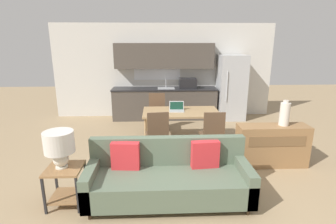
# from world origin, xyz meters

# --- Properties ---
(ground_plane) EXTENTS (20.00, 20.00, 0.00)m
(ground_plane) POSITION_xyz_m (0.00, 0.00, 0.00)
(ground_plane) COLOR #9E8460
(wall_back) EXTENTS (6.40, 0.07, 2.70)m
(wall_back) POSITION_xyz_m (-0.00, 4.63, 1.35)
(wall_back) COLOR silver
(wall_back) RESTS_ON ground_plane
(kitchen_counter) EXTENTS (2.99, 0.65, 2.15)m
(kitchen_counter) POSITION_xyz_m (0.01, 4.33, 0.84)
(kitchen_counter) COLOR #4C443D
(kitchen_counter) RESTS_ON ground_plane
(refrigerator) EXTENTS (0.75, 0.76, 1.83)m
(refrigerator) POSITION_xyz_m (1.91, 4.21, 0.92)
(refrigerator) COLOR #B7BABC
(refrigerator) RESTS_ON ground_plane
(dining_table) EXTENTS (1.65, 0.89, 0.73)m
(dining_table) POSITION_xyz_m (0.30, 2.36, 0.67)
(dining_table) COLOR tan
(dining_table) RESTS_ON ground_plane
(couch) EXTENTS (2.26, 0.80, 0.86)m
(couch) POSITION_xyz_m (-0.07, 0.21, 0.34)
(couch) COLOR #3D2D1E
(couch) RESTS_ON ground_plane
(side_table) EXTENTS (0.47, 0.47, 0.56)m
(side_table) POSITION_xyz_m (-1.49, 0.14, 0.37)
(side_table) COLOR olive
(side_table) RESTS_ON ground_plane
(table_lamp) EXTENTS (0.40, 0.40, 0.51)m
(table_lamp) POSITION_xyz_m (-1.53, 0.16, 0.88)
(table_lamp) COLOR silver
(table_lamp) RESTS_ON side_table
(credenza) EXTENTS (1.26, 0.39, 0.76)m
(credenza) POSITION_xyz_m (1.86, 1.20, 0.38)
(credenza) COLOR olive
(credenza) RESTS_ON ground_plane
(vase) EXTENTS (0.17, 0.17, 0.45)m
(vase) POSITION_xyz_m (2.03, 1.22, 0.97)
(vase) COLOR beige
(vase) RESTS_ON credenza
(dining_chair_far_left) EXTENTS (0.43, 0.43, 0.96)m
(dining_chair_far_left) POSITION_xyz_m (-0.23, 3.15, 0.52)
(dining_chair_far_left) COLOR brown
(dining_chair_far_left) RESTS_ON ground_plane
(dining_chair_near_right) EXTENTS (0.42, 0.42, 0.96)m
(dining_chair_near_right) POSITION_xyz_m (0.83, 1.53, 0.52)
(dining_chair_near_right) COLOR brown
(dining_chair_near_right) RESTS_ON ground_plane
(dining_chair_near_left) EXTENTS (0.46, 0.46, 0.96)m
(dining_chair_near_left) POSITION_xyz_m (-0.22, 1.57, 0.52)
(dining_chair_near_left) COLOR brown
(dining_chair_near_left) RESTS_ON ground_plane
(laptop) EXTENTS (0.33, 0.27, 0.20)m
(laptop) POSITION_xyz_m (0.21, 2.40, 0.78)
(laptop) COLOR #B7BABC
(laptop) RESTS_ON dining_table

